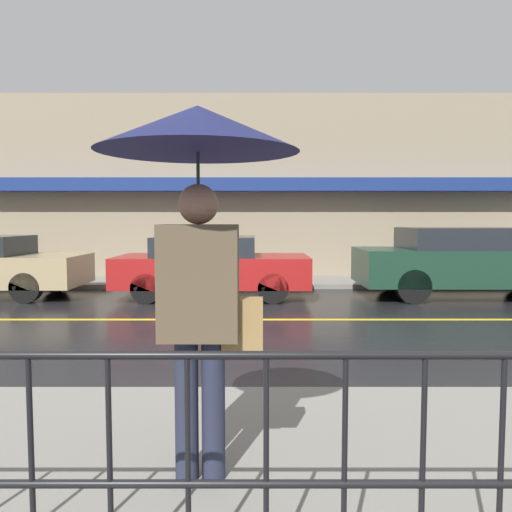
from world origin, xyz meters
TOP-DOWN VIEW (x-y plane):
  - ground_plane at (0.00, 0.00)m, footprint 80.00×80.00m
  - sidewalk_near at (0.00, -5.04)m, footprint 28.00×2.76m
  - sidewalk_far at (0.00, 4.64)m, footprint 28.00×1.96m
  - lane_marking at (0.00, 0.00)m, footprint 25.20×0.12m
  - building_storefront at (0.00, 5.74)m, footprint 28.00×0.85m
  - railing_foreground at (0.00, -6.17)m, footprint 12.00×0.04m
  - pedestrian at (0.60, -5.29)m, footprint 1.17×1.17m
  - car_red at (-0.02, 2.44)m, footprint 4.04×1.85m
  - car_dark_green at (5.50, 2.44)m, footprint 4.79×1.83m

SIDE VIEW (x-z plane):
  - ground_plane at x=0.00m, z-range 0.00..0.00m
  - lane_marking at x=0.00m, z-range 0.00..0.01m
  - sidewalk_near at x=0.00m, z-range 0.00..0.11m
  - sidewalk_far at x=0.00m, z-range 0.00..0.11m
  - car_red at x=-0.02m, z-range 0.03..1.33m
  - railing_foreground at x=0.00m, z-range 0.23..1.24m
  - car_dark_green at x=5.50m, z-range 0.03..1.52m
  - pedestrian at x=0.60m, z-range 0.78..2.97m
  - building_storefront at x=0.00m, z-range 0.00..5.10m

